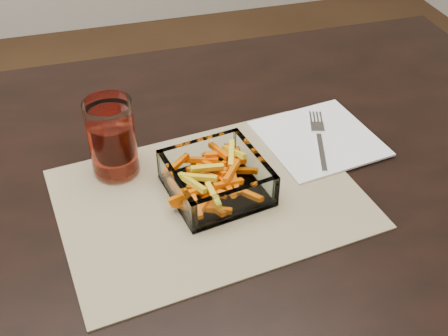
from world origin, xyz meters
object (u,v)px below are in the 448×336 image
at_px(tumbler, 112,141).
at_px(fork, 319,137).
at_px(glass_bowl, 216,180).
at_px(dining_table, 131,233).

xyz_separation_m(tumbler, fork, (0.35, -0.01, -0.05)).
bearing_deg(fork, glass_bowl, -140.89).
distance_m(glass_bowl, tumbler, 0.17).
relative_size(glass_bowl, tumbler, 1.24).
relative_size(dining_table, fork, 9.49).
relative_size(tumbler, fork, 0.77).
xyz_separation_m(dining_table, fork, (0.34, 0.04, 0.10)).
relative_size(dining_table, glass_bowl, 9.93).
height_order(glass_bowl, fork, glass_bowl).
bearing_deg(tumbler, glass_bowl, -33.48).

